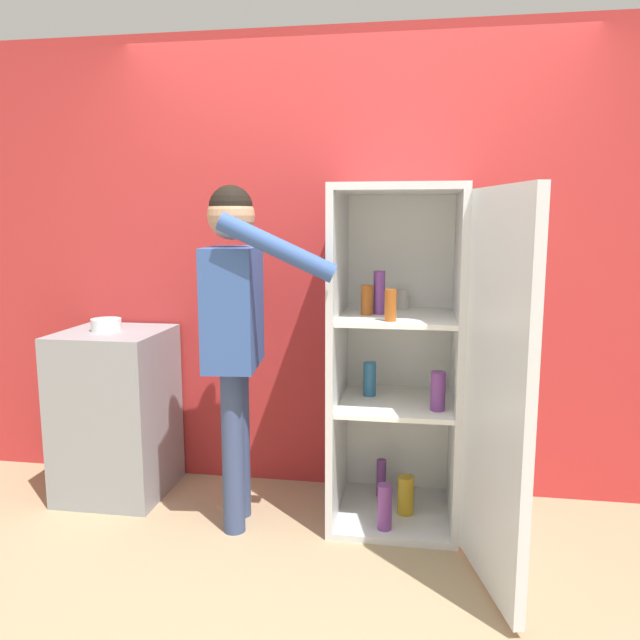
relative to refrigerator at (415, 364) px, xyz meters
The scene contains 6 objects.
ground_plane 1.06m from the refrigerator, 126.32° to the right, with size 12.00×12.00×0.00m, color tan.
wall_back 0.74m from the refrigerator, 129.76° to the left, with size 7.00×0.06×2.55m.
refrigerator is the anchor object (origin of this frame).
person 0.91m from the refrigerator, behind, with size 0.68×0.56×1.70m.
counter 1.70m from the refrigerator, behind, with size 0.56×0.56×0.93m.
bowl 1.70m from the refrigerator, behind, with size 0.16×0.16×0.07m.
Camera 1 is at (0.40, -2.49, 1.53)m, focal length 35.00 mm.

